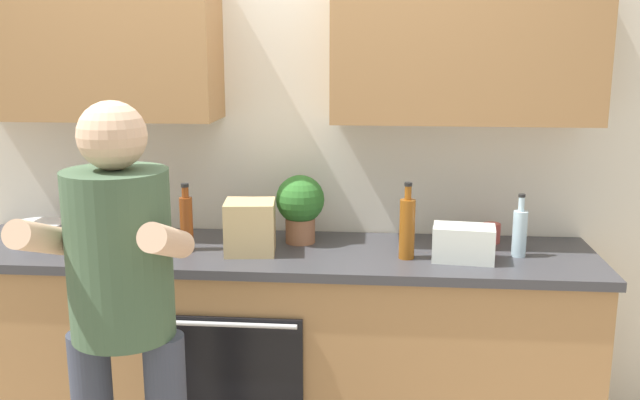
% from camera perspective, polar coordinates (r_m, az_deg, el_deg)
% --- Properties ---
extents(back_wall_unit, '(4.00, 0.38, 2.50)m').
position_cam_1_polar(back_wall_unit, '(3.27, -3.44, 7.38)').
color(back_wall_unit, silver).
rests_on(back_wall_unit, ground).
extents(counter, '(2.84, 0.67, 0.90)m').
position_cam_1_polar(counter, '(3.27, -3.93, -11.57)').
color(counter, '#A37547').
rests_on(counter, ground).
extents(person_standing, '(0.49, 0.45, 1.62)m').
position_cam_1_polar(person_standing, '(2.43, -15.75, -7.99)').
color(person_standing, '#383D4C').
rests_on(person_standing, ground).
extents(bottle_syrup, '(0.07, 0.07, 0.33)m').
position_cam_1_polar(bottle_syrup, '(2.97, 7.08, -2.20)').
color(bottle_syrup, '#8C4C14').
rests_on(bottle_syrup, counter).
extents(bottle_water, '(0.06, 0.06, 0.27)m').
position_cam_1_polar(bottle_water, '(3.10, 15.88, -2.50)').
color(bottle_water, silver).
rests_on(bottle_water, counter).
extents(bottle_soy, '(0.07, 0.07, 0.27)m').
position_cam_1_polar(bottle_soy, '(3.12, -17.24, -2.55)').
color(bottle_soy, black).
rests_on(bottle_soy, counter).
extents(bottle_vinegar, '(0.06, 0.06, 0.30)m').
position_cam_1_polar(bottle_vinegar, '(3.12, -10.78, -1.72)').
color(bottle_vinegar, brown).
rests_on(bottle_vinegar, counter).
extents(bottle_juice, '(0.07, 0.07, 0.21)m').
position_cam_1_polar(bottle_juice, '(3.32, -14.55, -1.87)').
color(bottle_juice, orange).
rests_on(bottle_juice, counter).
extents(bottle_oil, '(0.07, 0.07, 0.32)m').
position_cam_1_polar(bottle_oil, '(3.12, -13.81, -1.72)').
color(bottle_oil, olive).
rests_on(bottle_oil, counter).
extents(cup_ceramic, '(0.08, 0.08, 0.09)m').
position_cam_1_polar(cup_ceramic, '(3.29, 13.72, -2.62)').
color(cup_ceramic, '#BF4C47').
rests_on(cup_ceramic, counter).
extents(mixing_bowl, '(0.25, 0.25, 0.08)m').
position_cam_1_polar(mixing_bowl, '(3.52, -21.98, -2.35)').
color(mixing_bowl, silver).
rests_on(mixing_bowl, counter).
extents(potted_herb, '(0.22, 0.22, 0.31)m').
position_cam_1_polar(potted_herb, '(3.17, -1.62, -0.36)').
color(potted_herb, '#9E6647').
rests_on(potted_herb, counter).
extents(grocery_bag_bread, '(0.23, 0.22, 0.23)m').
position_cam_1_polar(grocery_bag_bread, '(3.05, -5.69, -2.20)').
color(grocery_bag_bread, tan).
rests_on(grocery_bag_bread, counter).
extents(grocery_bag_produce, '(0.27, 0.18, 0.15)m').
position_cam_1_polar(grocery_bag_produce, '(2.99, 11.56, -3.45)').
color(grocery_bag_produce, silver).
rests_on(grocery_bag_produce, counter).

